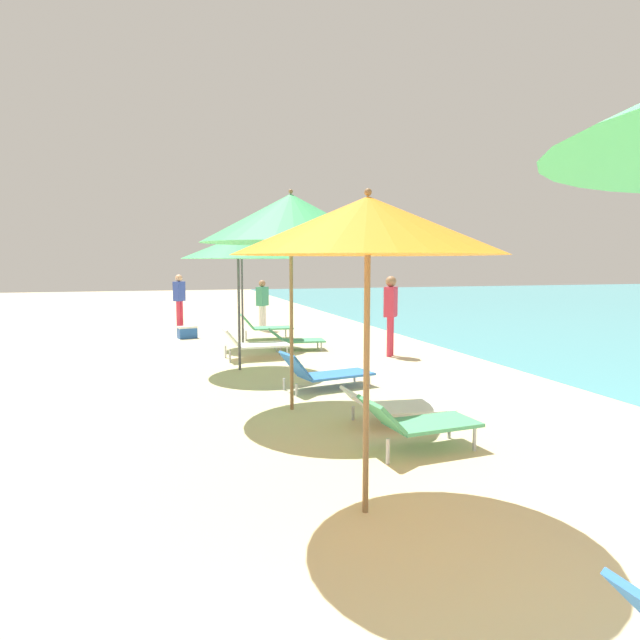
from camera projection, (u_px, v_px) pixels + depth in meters
The scene contains 14 objects.
umbrella_second at pixel (368, 226), 4.31m from camera, with size 2.15×2.15×2.61m.
lounger_second_shoreside at pixel (418, 421), 5.99m from camera, with size 1.33×0.69×0.62m.
umbrella_third at pixel (291, 219), 7.44m from camera, with size 2.45×2.45×3.01m.
lounger_third_shoreside at pixel (325, 372), 8.94m from camera, with size 1.59×0.86×0.64m.
lounger_third_inland at pixel (395, 406), 7.01m from camera, with size 1.39×0.75×0.46m.
umbrella_fourth at pixel (238, 247), 10.30m from camera, with size 2.10×2.10×2.59m.
lounger_fourth_shoreside at pixel (254, 343), 11.69m from camera, with size 1.41×0.73×0.68m.
umbrella_farthest at pixel (241, 244), 13.20m from camera, with size 1.88×1.88×2.74m.
lounger_farthest_shoreside at pixel (265, 326), 14.68m from camera, with size 1.36×0.64×0.67m.
lounger_farthest_inland at pixel (296, 339), 12.86m from camera, with size 1.33×0.71×0.50m.
person_walking_near at pixel (262, 300), 16.44m from camera, with size 0.41×0.41×1.51m.
person_walking_mid at pixel (179, 295), 17.39m from camera, with size 0.40×0.42×1.65m.
person_walking_far at pixel (391, 307), 11.96m from camera, with size 0.39×0.42×1.74m.
cooler_box at pixel (187, 332), 14.86m from camera, with size 0.55×0.41×0.33m.
Camera 1 is at (-2.09, -0.85, 2.05)m, focal length 31.11 mm.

